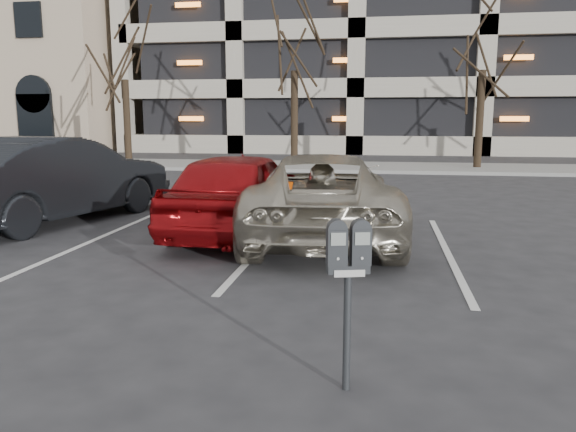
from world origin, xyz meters
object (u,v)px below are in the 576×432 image
car_dark (55,179)px  tree_a (122,26)px  parking_meter (348,263)px  car_red (240,192)px  tree_b (295,9)px  suv_silver (322,196)px  tree_c (486,6)px

car_dark → tree_a: bearing=-56.4°
parking_meter → car_red: size_ratio=0.29×
tree_a → tree_b: bearing=0.0°
parking_meter → suv_silver: (-0.73, 5.27, -0.26)m
tree_a → car_dark: size_ratio=1.57×
tree_a → tree_c: (14.00, 0.00, 0.32)m
tree_a → suv_silver: 16.76m
parking_meter → tree_a: bearing=104.8°
tree_b → car_dark: tree_b is taller
tree_b → parking_meter: (3.17, -18.22, -5.07)m
tree_a → tree_c: bearing=0.0°
tree_a → suv_silver: size_ratio=1.48×
tree_c → car_red: 15.11m
car_red → car_dark: size_ratio=0.86×
parking_meter → suv_silver: bearing=83.6°
suv_silver → car_red: car_red is taller
tree_b → parking_meter: size_ratio=6.67×
tree_b → parking_meter: tree_b is taller
car_dark → tree_c: bearing=-113.9°
tree_c → car_red: (-5.98, -12.86, -5.21)m
tree_a → suv_silver: tree_a is taller
tree_c → suv_silver: size_ratio=1.56×
parking_meter → car_dark: (-5.92, 5.91, -0.14)m
tree_a → car_red: 15.92m
parking_meter → car_dark: car_dark is taller
suv_silver → car_dark: 5.22m
suv_silver → tree_a: bearing=-59.8°
tree_c → parking_meter: 19.27m
tree_b → suv_silver: size_ratio=1.59×
parking_meter → suv_silver: 5.33m
tree_b → suv_silver: (2.44, -12.95, -5.33)m
tree_c → parking_meter: (-3.83, -18.22, -4.97)m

